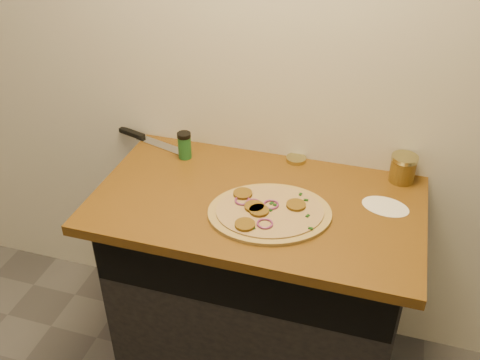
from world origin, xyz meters
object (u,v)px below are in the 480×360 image
(pizza, at_px, (269,212))
(chefs_knife, at_px, (145,139))
(spice_shaker, at_px, (185,145))
(salsa_jar, at_px, (403,168))

(pizza, relative_size, chefs_knife, 1.52)
(pizza, bearing_deg, chefs_knife, 150.62)
(pizza, height_order, spice_shaker, spice_shaker)
(salsa_jar, bearing_deg, pizza, -140.72)
(pizza, relative_size, salsa_jar, 4.93)
(pizza, xyz_separation_m, salsa_jar, (0.44, 0.36, 0.04))
(chefs_knife, bearing_deg, spice_shaker, -21.27)
(pizza, distance_m, spice_shaker, 0.51)
(chefs_knife, height_order, spice_shaker, spice_shaker)
(chefs_knife, distance_m, spice_shaker, 0.24)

